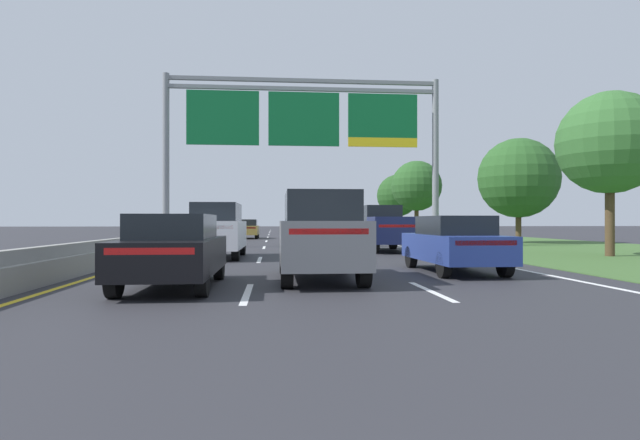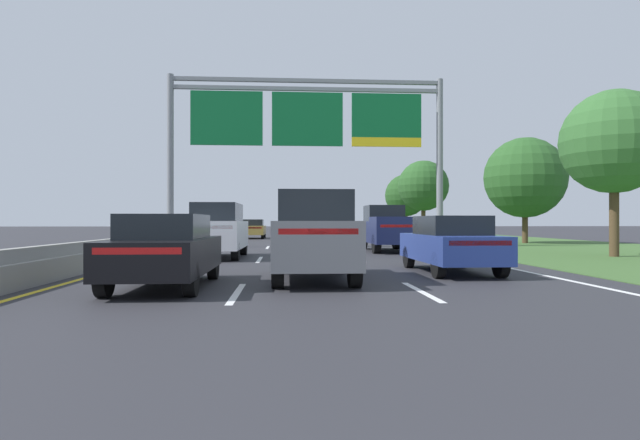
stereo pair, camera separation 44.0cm
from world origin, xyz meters
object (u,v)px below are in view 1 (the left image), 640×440
Objects in this scene: car_grey_centre_lane_suv at (319,235)px; car_gold_left_lane_sedan at (247,229)px; car_black_left_lane_sedan at (174,250)px; car_blue_right_lane_sedan at (454,243)px; pickup_truck_navy at (384,229)px; roadside_tree_far at (417,186)px; car_white_left_lane_suv at (218,230)px; roadside_tree_distant at (398,196)px; roadside_tree_mid at (518,178)px; overhead_sign_gantry at (304,126)px; roadside_tree_near at (610,143)px.

car_grey_centre_lane_suv is 30.79m from car_gold_left_lane_sedan.
car_black_left_lane_sedan is at bearing -179.64° from car_gold_left_lane_sedan.
car_blue_right_lane_sedan and car_black_left_lane_sedan have the same top height.
pickup_truck_navy is 1.23× the size of car_gold_left_lane_sedan.
car_blue_right_lane_sedan is at bearing -103.61° from roadside_tree_far.
roadside_tree_distant is (16.83, 40.27, 3.38)m from car_white_left_lane_suv.
roadside_tree_mid reaches higher than pickup_truck_navy.
car_black_left_lane_sedan is at bearing 110.72° from car_blue_right_lane_sedan.
roadside_tree_far is at bearing 54.71° from overhead_sign_gantry.
car_black_left_lane_sedan is at bearing 150.30° from pickup_truck_navy.
roadside_tree_far is at bearing 110.40° from roadside_tree_mid.
overhead_sign_gantry is 16.51m from car_gold_left_lane_sedan.
car_black_left_lane_sedan is 1.00× the size of car_gold_left_lane_sedan.
car_gold_left_lane_sedan is at bearing 123.85° from roadside_tree_near.
car_black_left_lane_sedan is 0.63× the size of roadside_tree_distant.
car_black_left_lane_sedan is 0.93× the size of car_grey_centre_lane_suv.
car_blue_right_lane_sedan is 0.94× the size of car_grey_centre_lane_suv.
roadside_tree_far is (10.32, 14.58, -2.21)m from overhead_sign_gantry.
overhead_sign_gantry is 14.66m from roadside_tree_near.
overhead_sign_gantry reaches higher than car_white_left_lane_suv.
car_grey_centre_lane_suv is at bearing 111.38° from car_blue_right_lane_sedan.
roadside_tree_mid is 28.24m from roadside_tree_distant.
overhead_sign_gantry is 3.42× the size of car_gold_left_lane_sedan.
roadside_tree_far reaches higher than car_grey_centre_lane_suv.
roadside_tree_mid is 11.05m from roadside_tree_far.
car_white_left_lane_suv is at bearing -122.18° from roadside_tree_far.
overhead_sign_gantry is 15.56m from car_blue_right_lane_sedan.
roadside_tree_far is (6.93, 28.63, 3.56)m from car_blue_right_lane_sedan.
roadside_tree_far is (14.11, 22.42, 3.28)m from car_white_left_lane_suv.
roadside_tree_near is at bearing -56.75° from car_blue_right_lane_sedan.
car_white_left_lane_suv is 21.86m from roadside_tree_mid.
roadside_tree_near is (15.62, 8.46, 3.76)m from car_black_left_lane_sedan.
car_blue_right_lane_sedan is 9.49m from car_white_left_lane_suv.
roadside_tree_near is 1.02× the size of roadside_tree_far.
car_white_left_lane_suv is at bearing -115.79° from overhead_sign_gantry.
car_white_left_lane_suv is (-3.79, -7.83, -5.49)m from overhead_sign_gantry.
roadside_tree_mid is at bearing -36.24° from car_grey_centre_lane_suv.
car_grey_centre_lane_suv is 0.69× the size of roadside_tree_mid.
overhead_sign_gantry is at bearing 13.00° from car_blue_right_lane_sedan.
roadside_tree_near reaches higher than car_gold_left_lane_sedan.
car_grey_centre_lane_suv is 24.89m from roadside_tree_mid.
overhead_sign_gantry reaches higher than pickup_truck_navy.
car_grey_centre_lane_suv is 0.68× the size of roadside_tree_distant.
overhead_sign_gantry is 2.27× the size of roadside_tree_near.
roadside_tree_near is (15.67, -23.36, 3.76)m from car_gold_left_lane_sedan.
roadside_tree_near is at bearing -59.37° from car_grey_centre_lane_suv.
roadside_tree_mid reaches higher than car_black_left_lane_sedan.
car_blue_right_lane_sedan is 0.68× the size of roadside_tree_far.
overhead_sign_gantry is at bearing -1.64° from car_grey_centre_lane_suv.
car_gold_left_lane_sedan is 28.38m from roadside_tree_near.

